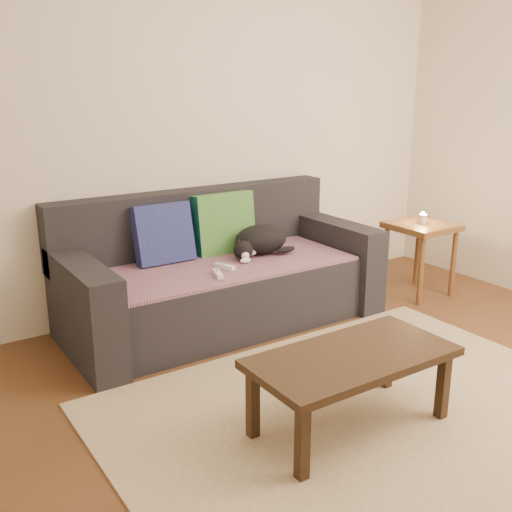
# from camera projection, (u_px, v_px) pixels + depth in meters

# --- Properties ---
(ground) EXTENTS (4.50, 4.50, 0.00)m
(ground) POSITION_uv_depth(u_px,v_px,m) (385.00, 426.00, 2.86)
(ground) COLOR brown
(ground) RESTS_ON ground
(back_wall) EXTENTS (4.50, 0.04, 2.60)m
(back_wall) POSITION_uv_depth(u_px,v_px,m) (186.00, 125.00, 4.10)
(back_wall) COLOR beige
(back_wall) RESTS_ON ground
(sofa) EXTENTS (2.10, 0.94, 0.87)m
(sofa) POSITION_uv_depth(u_px,v_px,m) (219.00, 278.00, 4.04)
(sofa) COLOR #232328
(sofa) RESTS_ON ground
(throw_blanket) EXTENTS (1.66, 0.74, 0.02)m
(throw_blanket) POSITION_uv_depth(u_px,v_px,m) (226.00, 265.00, 3.93)
(throw_blanket) COLOR #402444
(throw_blanket) RESTS_ON sofa
(cushion_navy) EXTENTS (0.39, 0.18, 0.40)m
(cushion_navy) POSITION_uv_depth(u_px,v_px,m) (163.00, 234.00, 3.91)
(cushion_navy) COLOR #171354
(cushion_navy) RESTS_ON throw_blanket
(cushion_green) EXTENTS (0.44, 0.16, 0.45)m
(cushion_green) POSITION_uv_depth(u_px,v_px,m) (224.00, 225.00, 4.15)
(cushion_green) COLOR #0B4B42
(cushion_green) RESTS_ON throw_blanket
(cat) EXTENTS (0.49, 0.37, 0.20)m
(cat) POSITION_uv_depth(u_px,v_px,m) (260.00, 240.00, 4.11)
(cat) COLOR black
(cat) RESTS_ON throw_blanket
(wii_remote_a) EXTENTS (0.08, 0.15, 0.03)m
(wii_remote_a) POSITION_uv_depth(u_px,v_px,m) (225.00, 267.00, 3.80)
(wii_remote_a) COLOR white
(wii_remote_a) RESTS_ON throw_blanket
(wii_remote_b) EXTENTS (0.08, 0.15, 0.03)m
(wii_remote_b) POSITION_uv_depth(u_px,v_px,m) (218.00, 274.00, 3.66)
(wii_remote_b) COLOR white
(wii_remote_b) RESTS_ON throw_blanket
(side_table) EXTENTS (0.45, 0.45, 0.56)m
(side_table) POSITION_uv_depth(u_px,v_px,m) (421.00, 236.00, 4.54)
(side_table) COLOR brown
(side_table) RESTS_ON ground
(candle) EXTENTS (0.06, 0.06, 0.09)m
(candle) POSITION_uv_depth(u_px,v_px,m) (422.00, 219.00, 4.50)
(candle) COLOR beige
(candle) RESTS_ON side_table
(rug) EXTENTS (2.50, 1.80, 0.01)m
(rug) POSITION_uv_depth(u_px,v_px,m) (363.00, 411.00, 2.98)
(rug) COLOR tan
(rug) RESTS_ON ground
(coffee_table) EXTENTS (0.97, 0.49, 0.39)m
(coffee_table) POSITION_uv_depth(u_px,v_px,m) (352.00, 363.00, 2.76)
(coffee_table) COLOR #301F12
(coffee_table) RESTS_ON rug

